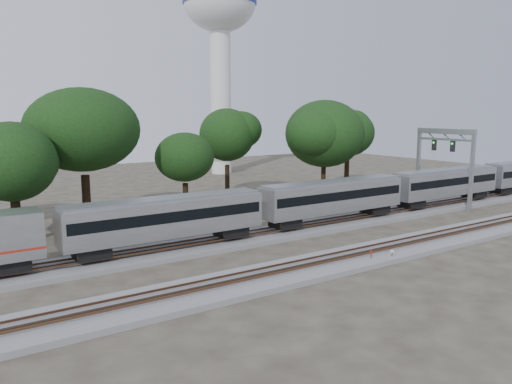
# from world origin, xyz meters

# --- Properties ---
(ground) EXTENTS (160.00, 160.00, 0.00)m
(ground) POSITION_xyz_m (0.00, 0.00, 0.00)
(ground) COLOR #383328
(ground) RESTS_ON ground
(track_far) EXTENTS (160.00, 5.00, 0.73)m
(track_far) POSITION_xyz_m (0.00, 6.00, 0.21)
(track_far) COLOR slate
(track_far) RESTS_ON ground
(track_near) EXTENTS (160.00, 5.00, 0.73)m
(track_near) POSITION_xyz_m (0.00, -4.00, 0.21)
(track_near) COLOR slate
(track_near) RESTS_ON ground
(train) EXTENTS (107.43, 3.06, 4.52)m
(train) POSITION_xyz_m (20.06, 6.00, 3.16)
(train) COLOR silver
(train) RESTS_ON ground
(switch_stand_red) EXTENTS (0.33, 0.14, 1.07)m
(switch_stand_red) POSITION_xyz_m (4.34, -5.33, 0.69)
(switch_stand_red) COLOR #512D19
(switch_stand_red) RESTS_ON ground
(switch_stand_white) EXTENTS (0.29, 0.14, 0.94)m
(switch_stand_white) POSITION_xyz_m (6.18, -5.82, 0.60)
(switch_stand_white) COLOR #512D19
(switch_stand_white) RESTS_ON ground
(switch_lever) EXTENTS (0.56, 0.42, 0.30)m
(switch_lever) POSITION_xyz_m (7.93, -5.93, 0.15)
(switch_lever) COLOR #512D19
(switch_lever) RESTS_ON ground
(water_tower) EXTENTS (13.56, 13.56, 37.55)m
(water_tower) POSITION_xyz_m (23.56, 51.54, 27.82)
(water_tower) COLOR silver
(water_tower) RESTS_ON ground
(signal_gantry) EXTENTS (0.67, 7.98, 9.70)m
(signal_gantry) POSITION_xyz_m (28.64, 6.00, 7.07)
(signal_gantry) COLOR gray
(signal_gantry) RESTS_ON ground
(tree_2) EXTENTS (7.55, 7.55, 10.65)m
(tree_2) POSITION_xyz_m (-17.63, 16.03, 7.41)
(tree_2) COLOR black
(tree_2) RESTS_ON ground
(tree_3) EXTENTS (10.08, 10.08, 14.22)m
(tree_3) POSITION_xyz_m (-10.48, 19.94, 9.91)
(tree_3) COLOR black
(tree_3) RESTS_ON ground
(tree_4) EXTENTS (6.68, 6.68, 9.41)m
(tree_4) POSITION_xyz_m (0.91, 20.41, 6.54)
(tree_4) COLOR black
(tree_4) RESTS_ON ground
(tree_5) EXTENTS (8.83, 8.83, 12.45)m
(tree_5) POSITION_xyz_m (9.67, 25.73, 8.67)
(tree_5) COLOR black
(tree_5) RESTS_ON ground
(tree_6) EXTENTS (9.06, 9.06, 12.77)m
(tree_6) POSITION_xyz_m (19.24, 17.25, 8.90)
(tree_6) COLOR black
(tree_6) RESTS_ON ground
(tree_7) EXTENTS (8.71, 8.71, 12.28)m
(tree_7) POSITION_xyz_m (29.17, 23.22, 8.55)
(tree_7) COLOR black
(tree_7) RESTS_ON ground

